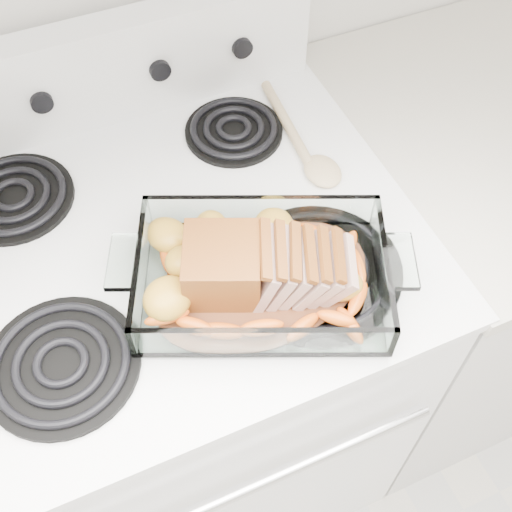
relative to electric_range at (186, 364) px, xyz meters
name	(u,v)px	position (x,y,z in m)	size (l,w,h in m)	color
electric_range	(186,364)	(0.00, 0.00, 0.00)	(0.78, 0.70, 1.12)	white
counter_right	(450,266)	(0.66, 0.00, -0.02)	(0.58, 0.68, 0.93)	silver
baking_dish	(262,279)	(0.10, -0.16, 0.48)	(0.35, 0.23, 0.07)	silver
pork_roast	(252,270)	(0.09, -0.16, 0.51)	(0.24, 0.10, 0.08)	brown
roast_vegetables	(248,255)	(0.10, -0.12, 0.49)	(0.38, 0.21, 0.05)	orange
wooden_spoon	(307,149)	(0.28, 0.06, 0.46)	(0.06, 0.27, 0.02)	tan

